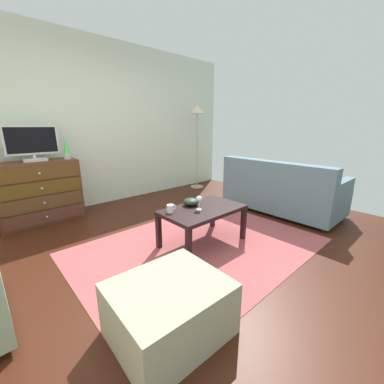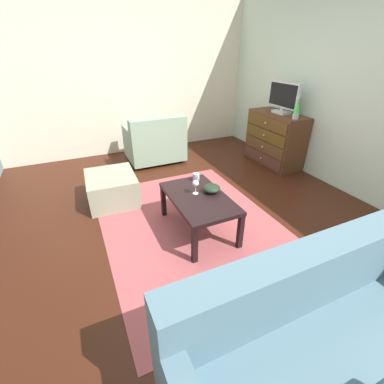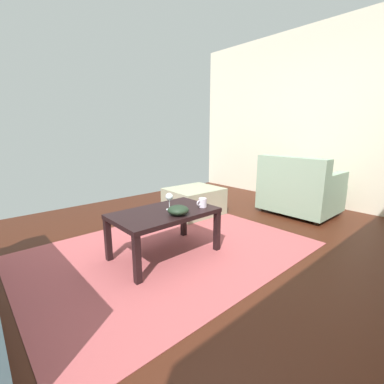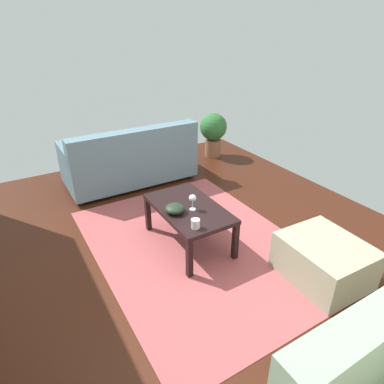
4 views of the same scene
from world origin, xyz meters
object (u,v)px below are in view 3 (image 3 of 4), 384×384
Objects in this scene: ottoman at (194,201)px; mug at (202,203)px; wine_glass at (169,197)px; bowl_decorative at (178,210)px; coffee_table at (164,217)px; armchair at (299,190)px.

mug is at bearing 51.81° from ottoman.
ottoman is (-0.69, -0.88, -0.29)m from mug.
wine_glass is 0.33m from mug.
bowl_decorative is at bearing 78.19° from wine_glass.
wine_glass reaches higher than mug.
coffee_table is 5.05× the size of bowl_decorative.
mug is 0.32m from bowl_decorative.
armchair reaches higher than mug.
wine_glass is 2.11m from armchair.
ottoman is at bearing -144.43° from coffee_table.
coffee_table is 0.39m from mug.
wine_glass is 1.28m from ottoman.
armchair is (-2.15, 0.19, -0.04)m from coffee_table.
wine_glass is at bearing -175.63° from coffee_table.
bowl_decorative is 2.13m from armchair.
mug is at bearing -1.83° from armchair.
coffee_table is 8.18× the size of mug.
coffee_table is at bearing 35.57° from ottoman.
coffee_table is at bearing 4.37° from wine_glass.
mug is 0.12× the size of armchair.
wine_glass is 0.22× the size of ottoman.
mug is 0.16× the size of ottoman.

